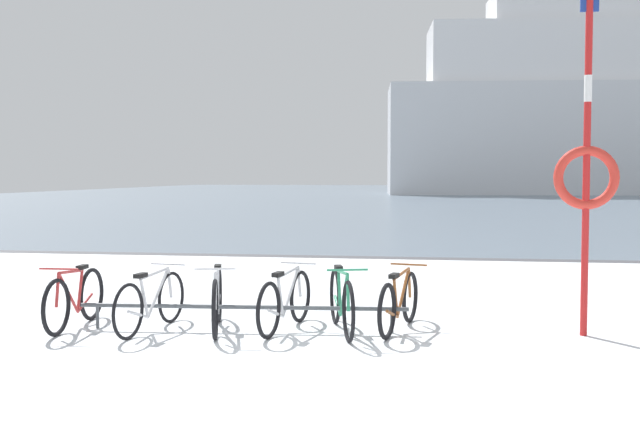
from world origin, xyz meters
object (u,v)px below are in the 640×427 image
Objects in this scene: bicycle_0 at (75,299)px; bicycle_1 at (151,302)px; bicycle_5 at (399,302)px; ferry_ship at (589,112)px; rescue_post at (587,168)px; bicycle_2 at (217,300)px; bicycle_4 at (341,302)px; bicycle_3 at (285,301)px.

bicycle_0 is 0.99× the size of bicycle_1.
ferry_ship is at bearing 76.81° from bicycle_5.
rescue_post is (5.98, 0.47, 1.57)m from bicycle_0.
bicycle_0 is 0.98× the size of bicycle_2.
bicycle_1 is 66.03m from ferry_ship.
bicycle_0 is at bearing -176.15° from bicycle_4.
ferry_ship is (17.61, 63.22, 7.27)m from bicycle_1.
bicycle_3 is (2.53, 0.25, -0.01)m from bicycle_0.
bicycle_4 is at bearing -174.76° from rescue_post.
bicycle_4 reaches higher than bicycle_2.
ferry_ship is at bearing 73.62° from bicycle_0.
bicycle_4 is 3.19m from rescue_post.
bicycle_0 is 0.40× the size of rescue_post.
bicycle_3 is at bearing 10.04° from bicycle_2.
bicycle_0 is 3.89m from bicycle_5.
bicycle_1 reaches higher than bicycle_5.
bicycle_2 is at bearing 3.57° from bicycle_0.
rescue_post is 64.23m from ferry_ship.
bicycle_1 is 0.99× the size of bicycle_2.
bicycle_0 is 66.27m from ferry_ship.
bicycle_2 is 1.01× the size of bicycle_5.
bicycle_2 is 0.81m from bicycle_3.
bicycle_2 reaches higher than bicycle_5.
ferry_ship is (14.71, 62.77, 7.28)m from bicycle_5.
bicycle_1 is at bearing -105.57° from ferry_ship.
ferry_ship is at bearing 74.43° from bicycle_1.
bicycle_0 reaches higher than bicycle_1.
bicycle_3 is 1.00× the size of bicycle_5.
bicycle_2 is 2.15m from bicycle_5.
bicycle_0 is at bearing -176.43° from bicycle_2.
ferry_ship reaches higher than bicycle_0.
ferry_ship reaches higher than bicycle_5.
bicycle_0 is 0.99× the size of bicycle_3.
rescue_post reaches higher than bicycle_3.
bicycle_4 is at bearing 6.04° from bicycle_1.
bicycle_1 is at bearing -170.20° from bicycle_3.
bicycle_4 is at bearing 4.19° from bicycle_2.
bicycle_2 reaches higher than bicycle_0.
bicycle_5 is at bearing 8.74° from bicycle_1.
rescue_post reaches higher than bicycle_0.
bicycle_0 is 0.99× the size of bicycle_5.
rescue_post is 0.11× the size of ferry_ship.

